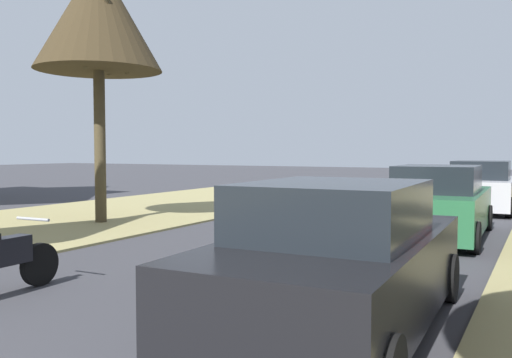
{
  "coord_description": "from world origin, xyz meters",
  "views": [
    {
      "loc": [
        4.29,
        0.61,
        1.89
      ],
      "look_at": [
        -0.27,
        9.06,
        1.39
      ],
      "focal_mm": 37.89,
      "sensor_mm": 36.0,
      "label": 1
    }
  ],
  "objects_px": {
    "parked_sedan_green": "(439,205)",
    "parked_sedan_silver": "(481,188)",
    "street_tree_left_mid_b": "(98,16)",
    "parked_sedan_black": "(339,262)"
  },
  "relations": [
    {
      "from": "parked_sedan_green",
      "to": "parked_sedan_silver",
      "type": "height_order",
      "value": "same"
    },
    {
      "from": "street_tree_left_mid_b",
      "to": "parked_sedan_silver",
      "type": "height_order",
      "value": "street_tree_left_mid_b"
    },
    {
      "from": "parked_sedan_black",
      "to": "parked_sedan_silver",
      "type": "xyz_separation_m",
      "value": [
        0.08,
        12.9,
        0.0
      ]
    },
    {
      "from": "street_tree_left_mid_b",
      "to": "parked_sedan_silver",
      "type": "relative_size",
      "value": 1.51
    },
    {
      "from": "parked_sedan_black",
      "to": "parked_sedan_silver",
      "type": "relative_size",
      "value": 1.0
    },
    {
      "from": "parked_sedan_green",
      "to": "parked_sedan_black",
      "type": "bearing_deg",
      "value": -88.61
    },
    {
      "from": "street_tree_left_mid_b",
      "to": "parked_sedan_green",
      "type": "distance_m",
      "value": 9.46
    },
    {
      "from": "street_tree_left_mid_b",
      "to": "parked_sedan_silver",
      "type": "xyz_separation_m",
      "value": [
        8.32,
        7.92,
        -4.59
      ]
    },
    {
      "from": "street_tree_left_mid_b",
      "to": "parked_sedan_black",
      "type": "height_order",
      "value": "street_tree_left_mid_b"
    },
    {
      "from": "street_tree_left_mid_b",
      "to": "parked_sedan_black",
      "type": "bearing_deg",
      "value": -31.16
    }
  ]
}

